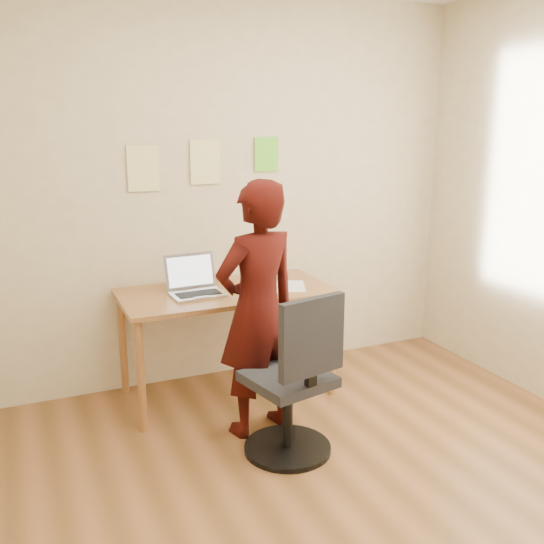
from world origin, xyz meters
name	(u,v)px	position (x,y,z in m)	size (l,w,h in m)	color
room	(364,232)	(0.00, 0.00, 1.35)	(3.58, 3.58, 2.78)	brown
desk	(226,303)	(-0.18, 1.38, 0.65)	(1.40, 0.70, 0.74)	#915D32
laptop	(195,286)	(-0.39, 1.39, 0.79)	(0.35, 0.32, 0.25)	silver
paper_sheet	(289,286)	(0.25, 1.30, 0.74)	(0.21, 0.30, 0.00)	white
phone	(269,294)	(0.04, 1.17, 0.75)	(0.07, 0.13, 0.01)	black
wall_note_left	(143,168)	(-0.62, 1.74, 1.53)	(0.21, 0.00, 0.30)	#EDDE8E
wall_note_mid	(205,162)	(-0.19, 1.74, 1.56)	(0.21, 0.00, 0.30)	#EDDE8E
wall_note_right	(266,154)	(0.26, 1.74, 1.60)	(0.18, 0.00, 0.24)	#69D530
office_chair	(295,388)	(-0.11, 0.47, 0.41)	(0.50, 0.52, 0.96)	black
person	(258,310)	(-0.18, 0.83, 0.76)	(0.56, 0.37, 1.53)	black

